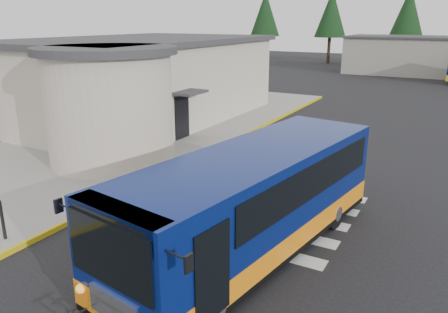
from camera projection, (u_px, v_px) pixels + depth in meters
The scene contains 9 objects.
ground at pixel (255, 197), 15.37m from camera, with size 140.00×140.00×0.00m, color black.
sidewalk at pixel (132, 138), 22.86m from camera, with size 10.00×34.00×0.15m, color gray.
curb_strip at pixel (213, 151), 20.56m from camera, with size 0.12×34.00×0.16m, color gold.
station_building at pixel (138, 81), 25.39m from camera, with size 12.70×18.70×4.80m.
crosswalk at pixel (231, 202), 14.93m from camera, with size 8.00×5.35×0.01m.
transit_bus at pixel (252, 206), 11.40m from camera, with size 4.44×10.17×2.79m.
pedestrian_a at pixel (102, 154), 17.22m from camera, with size 0.55×0.36×1.51m, color black.
pedestrian_b at pixel (129, 152), 17.40m from camera, with size 0.76×0.59×1.56m, color black.
bollard at pixel (2, 220), 12.00m from camera, with size 0.09×0.09×1.14m, color black.
Camera 1 is at (5.98, -12.96, 5.99)m, focal length 35.00 mm.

